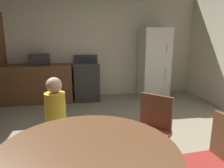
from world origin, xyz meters
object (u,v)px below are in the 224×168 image
object	(u,v)px
refrigerator	(154,64)
chair_northeast	(151,129)
oven_range	(87,81)
microwave	(39,59)
chair_east	(216,162)
person_child	(56,122)

from	to	relation	value
refrigerator	chair_northeast	xyz separation A→B (m)	(-1.11, -2.83, -0.38)
oven_range	microwave	xyz separation A→B (m)	(-1.09, -0.00, 0.56)
refrigerator	microwave	bearing A→B (deg)	178.98
refrigerator	chair_east	world-z (taller)	refrigerator
microwave	chair_northeast	size ratio (longest dim) A/B	0.51
chair_northeast	person_child	world-z (taller)	person_child
oven_range	refrigerator	size ratio (longest dim) A/B	0.62
oven_range	person_child	xyz separation A→B (m)	(-0.44, -2.71, 0.11)
refrigerator	chair_northeast	distance (m)	3.07
chair_east	microwave	bearing A→B (deg)	-65.11
oven_range	microwave	distance (m)	1.22
oven_range	refrigerator	world-z (taller)	refrigerator
microwave	oven_range	bearing A→B (deg)	0.19
microwave	chair_northeast	bearing A→B (deg)	-59.58
chair_northeast	microwave	bearing A→B (deg)	-104.81
chair_east	person_child	size ratio (longest dim) A/B	0.80
microwave	chair_east	world-z (taller)	microwave
refrigerator	person_child	world-z (taller)	refrigerator
oven_range	person_child	bearing A→B (deg)	-99.22
refrigerator	microwave	world-z (taller)	refrigerator
oven_range	chair_northeast	world-z (taller)	oven_range
microwave	person_child	world-z (taller)	microwave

